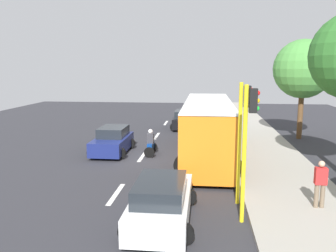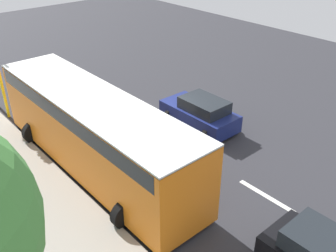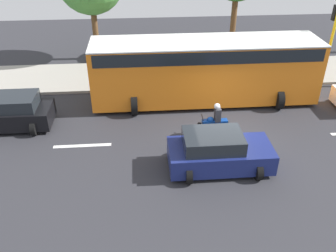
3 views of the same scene
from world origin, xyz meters
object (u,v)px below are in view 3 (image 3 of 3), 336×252
car_black (8,113)px  pedestrian_near_signal (311,51)px  city_bus (205,67)px  motorcycle (214,122)px  car_dark_blue (218,152)px  traffic_light_midblock (332,34)px

car_black → pedestrian_near_signal: size_ratio=2.35×
city_bus → motorcycle: (-3.24, 0.08, -1.20)m
car_dark_blue → motorcycle: bearing=-7.5°
city_bus → car_black: bearing=101.2°
car_dark_blue → pedestrian_near_signal: 12.09m
car_dark_blue → pedestrian_near_signal: size_ratio=2.29×
motorcycle → car_dark_blue: bearing=172.5°
traffic_light_midblock → pedestrian_near_signal: bearing=-9.4°
car_dark_blue → motorcycle: motorcycle is taller
car_black → motorcycle: 9.17m
car_black → city_bus: (1.81, -9.14, 1.14)m
car_black → city_bus: bearing=-78.8°
city_bus → motorcycle: bearing=178.6°
motorcycle → traffic_light_midblock: bearing=-57.0°
motorcycle → city_bus: bearing=-1.4°
car_black → traffic_light_midblock: size_ratio=0.88×
motorcycle → pedestrian_near_signal: bearing=-45.6°
car_dark_blue → city_bus: (5.57, -0.39, 1.14)m
motorcycle → traffic_light_midblock: size_ratio=0.34×
motorcycle → car_black: bearing=81.0°
traffic_light_midblock → car_black: bearing=100.7°
motorcycle → pedestrian_near_signal: (7.10, -7.25, 0.42)m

